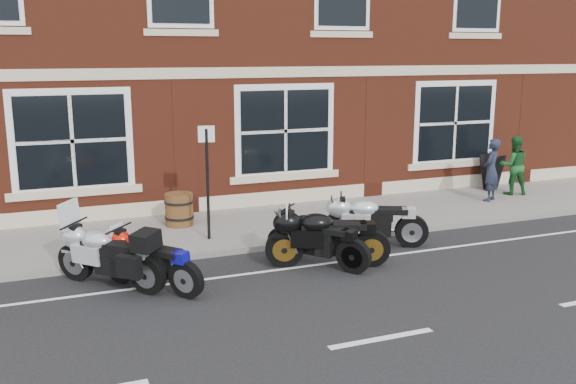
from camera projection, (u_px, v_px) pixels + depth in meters
name	position (u px, v px, depth m)	size (l,w,h in m)	color
ground	(299.00, 271.00, 11.58)	(80.00, 80.00, 0.00)	black
sidewalk	(247.00, 227.00, 14.29)	(30.00, 3.00, 0.12)	slate
kerb	(272.00, 246.00, 12.86)	(30.00, 0.16, 0.12)	slate
moto_touring_silver	(108.00, 253.00, 10.73)	(1.59, 1.70, 1.44)	black
moto_sport_red	(151.00, 258.00, 10.60)	(1.39, 1.71, 0.93)	black
moto_sport_black	(325.00, 235.00, 11.72)	(2.19, 0.95, 1.03)	black
moto_sport_silver	(371.00, 219.00, 12.96)	(2.05, 1.06, 0.99)	black
moto_naked_black	(316.00, 237.00, 11.79)	(1.37, 1.80, 0.96)	black
pedestrian_left	(491.00, 170.00, 16.37)	(0.59, 0.38, 1.61)	#1A1F2F
pedestrian_right	(514.00, 165.00, 17.14)	(0.76, 0.59, 1.57)	#175021
a_board_sign	(492.00, 172.00, 17.81)	(0.59, 0.39, 0.98)	black
barrel_planter	(179.00, 209.00, 14.14)	(0.64, 0.64, 0.72)	#552C16
parking_sign	(207.00, 175.00, 12.88)	(0.33, 0.08, 2.33)	black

